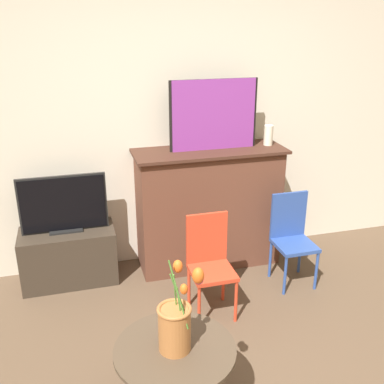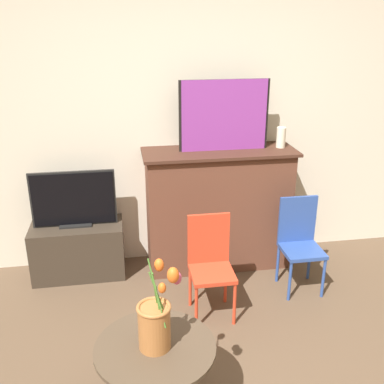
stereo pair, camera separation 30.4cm
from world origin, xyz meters
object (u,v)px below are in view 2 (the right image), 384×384
at_px(vase_tulips, 156,321).
at_px(painting, 224,115).
at_px(tv_monitor, 74,200).
at_px(chair_blue, 300,239).
at_px(chair_red, 210,260).

bearing_deg(vase_tulips, painting, 66.19).
bearing_deg(vase_tulips, tv_monitor, 107.99).
bearing_deg(painting, chair_blue, -41.81).
bearing_deg(chair_red, chair_blue, 15.83).
xyz_separation_m(chair_blue, vase_tulips, (-1.25, -1.15, 0.22)).
xyz_separation_m(chair_red, vase_tulips, (-0.48, -0.93, 0.22)).
distance_m(tv_monitor, chair_blue, 1.86).
distance_m(chair_blue, vase_tulips, 1.71).
bearing_deg(tv_monitor, painting, -0.02).
distance_m(tv_monitor, vase_tulips, 1.71).
xyz_separation_m(tv_monitor, vase_tulips, (0.53, -1.63, -0.05)).
relative_size(tv_monitor, chair_red, 0.90).
relative_size(chair_blue, vase_tulips, 1.42).
height_order(painting, tv_monitor, painting).
relative_size(chair_red, vase_tulips, 1.42).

